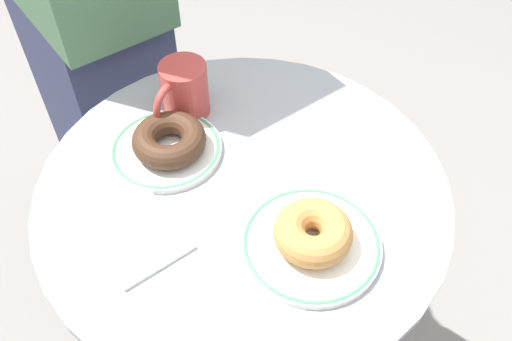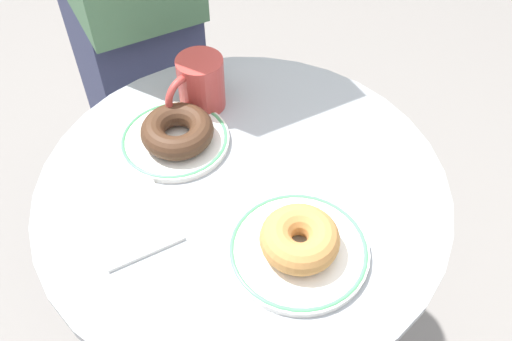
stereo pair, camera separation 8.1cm
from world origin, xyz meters
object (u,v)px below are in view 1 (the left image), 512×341
(paper_napkin, at_px, (136,234))
(person_figure, at_px, (86,18))
(plate_right, at_px, (311,244))
(donut_chocolate, at_px, (169,140))
(donut_old_fashioned, at_px, (313,232))
(plate_left, at_px, (166,149))
(cafe_table, at_px, (245,261))
(coffee_mug, at_px, (183,90))

(paper_napkin, height_order, person_figure, person_figure)
(plate_right, bearing_deg, paper_napkin, -152.44)
(donut_chocolate, height_order, paper_napkin, donut_chocolate)
(plate_right, relative_size, donut_old_fashioned, 1.80)
(plate_left, relative_size, person_figure, 0.11)
(cafe_table, relative_size, person_figure, 0.49)
(plate_right, relative_size, donut_chocolate, 1.67)
(plate_left, distance_m, person_figure, 0.43)
(cafe_table, distance_m, donut_chocolate, 0.28)
(plate_left, relative_size, donut_old_fashioned, 1.64)
(plate_left, distance_m, donut_chocolate, 0.03)
(plate_right, height_order, donut_old_fashioned, donut_old_fashioned)
(plate_left, bearing_deg, donut_chocolate, 7.98)
(donut_chocolate, height_order, donut_old_fashioned, donut_old_fashioned)
(cafe_table, xyz_separation_m, donut_old_fashioned, (0.14, -0.04, 0.25))
(donut_old_fashioned, xyz_separation_m, person_figure, (-0.66, 0.24, -0.03))
(cafe_table, bearing_deg, donut_chocolate, -177.50)
(coffee_mug, distance_m, person_figure, 0.36)
(donut_old_fashioned, bearing_deg, paper_napkin, -152.44)
(donut_chocolate, bearing_deg, cafe_table, 2.50)
(donut_old_fashioned, relative_size, person_figure, 0.07)
(person_figure, bearing_deg, plate_left, -28.94)
(plate_left, xyz_separation_m, person_figure, (-0.37, 0.21, -0.00))
(cafe_table, height_order, person_figure, person_figure)
(person_figure, bearing_deg, coffee_mug, -18.43)
(coffee_mug, xyz_separation_m, person_figure, (-0.34, 0.11, -0.04))
(donut_chocolate, height_order, person_figure, person_figure)
(donut_chocolate, xyz_separation_m, paper_napkin, (0.05, -0.15, -0.03))
(plate_left, relative_size, paper_napkin, 1.25)
(plate_right, distance_m, donut_chocolate, 0.28)
(plate_left, bearing_deg, plate_right, -7.31)
(plate_left, height_order, donut_chocolate, donut_chocolate)
(donut_chocolate, relative_size, coffee_mug, 0.96)
(cafe_table, distance_m, person_figure, 0.59)
(cafe_table, height_order, plate_right, plate_right)
(cafe_table, bearing_deg, plate_right, -17.01)
(plate_right, relative_size, paper_napkin, 1.37)
(cafe_table, height_order, donut_chocolate, donut_chocolate)
(paper_napkin, bearing_deg, coffee_mug, 111.16)
(donut_chocolate, distance_m, paper_napkin, 0.16)
(donut_old_fashioned, height_order, person_figure, person_figure)
(cafe_table, relative_size, coffee_mug, 6.37)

